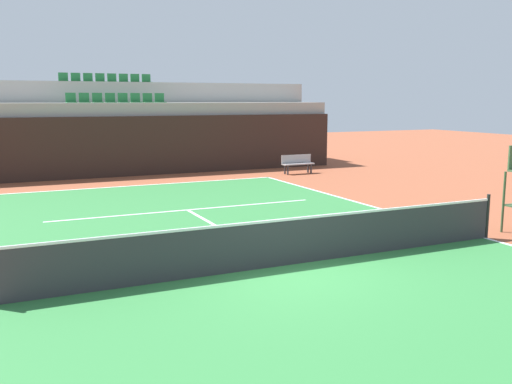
# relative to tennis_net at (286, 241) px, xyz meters

# --- Properties ---
(ground_plane) EXTENTS (80.00, 80.00, 0.00)m
(ground_plane) POSITION_rel_tennis_net_xyz_m (0.00, 0.00, -0.51)
(ground_plane) COLOR brown
(court_surface) EXTENTS (11.00, 24.00, 0.01)m
(court_surface) POSITION_rel_tennis_net_xyz_m (0.00, 0.00, -0.50)
(court_surface) COLOR #2D7238
(court_surface) RESTS_ON ground_plane
(baseline_far) EXTENTS (11.00, 0.10, 0.00)m
(baseline_far) POSITION_rel_tennis_net_xyz_m (0.00, 11.95, -0.50)
(baseline_far) COLOR white
(baseline_far) RESTS_ON court_surface
(sideline_right) EXTENTS (0.10, 24.00, 0.00)m
(sideline_right) POSITION_rel_tennis_net_xyz_m (5.45, 0.00, -0.50)
(sideline_right) COLOR white
(sideline_right) RESTS_ON court_surface
(service_line_far) EXTENTS (8.26, 0.10, 0.00)m
(service_line_far) POSITION_rel_tennis_net_xyz_m (0.00, 6.40, -0.50)
(service_line_far) COLOR white
(service_line_far) RESTS_ON court_surface
(centre_service_line) EXTENTS (0.10, 6.40, 0.00)m
(centre_service_line) POSITION_rel_tennis_net_xyz_m (0.00, 3.20, -0.50)
(centre_service_line) COLOR white
(centre_service_line) RESTS_ON court_surface
(back_wall) EXTENTS (20.44, 0.30, 2.61)m
(back_wall) POSITION_rel_tennis_net_xyz_m (0.00, 14.99, 0.80)
(back_wall) COLOR black
(back_wall) RESTS_ON ground_plane
(stands_tier_lower) EXTENTS (20.44, 2.40, 3.19)m
(stands_tier_lower) POSITION_rel_tennis_net_xyz_m (0.00, 16.34, 1.09)
(stands_tier_lower) COLOR #9E9E99
(stands_tier_lower) RESTS_ON ground_plane
(stands_tier_upper) EXTENTS (20.44, 2.40, 4.16)m
(stands_tier_upper) POSITION_rel_tennis_net_xyz_m (0.00, 18.74, 1.57)
(stands_tier_upper) COLOR #9E9E99
(stands_tier_upper) RESTS_ON ground_plane
(seating_row_lower) EXTENTS (4.44, 0.44, 0.44)m
(seating_row_lower) POSITION_rel_tennis_net_xyz_m (-0.00, 16.43, 2.80)
(seating_row_lower) COLOR #1E6633
(seating_row_lower) RESTS_ON stands_tier_lower
(seating_row_upper) EXTENTS (4.44, 0.44, 0.44)m
(seating_row_upper) POSITION_rel_tennis_net_xyz_m (-0.00, 18.83, 3.77)
(seating_row_upper) COLOR #1E6633
(seating_row_upper) RESTS_ON stands_tier_upper
(tennis_net) EXTENTS (11.08, 0.08, 1.07)m
(tennis_net) POSITION_rel_tennis_net_xyz_m (0.00, 0.00, 0.00)
(tennis_net) COLOR black
(tennis_net) RESTS_ON court_surface
(player_bench) EXTENTS (1.50, 0.40, 0.85)m
(player_bench) POSITION_rel_tennis_net_xyz_m (7.23, 12.56, -0.00)
(player_bench) COLOR #99999E
(player_bench) RESTS_ON ground_plane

